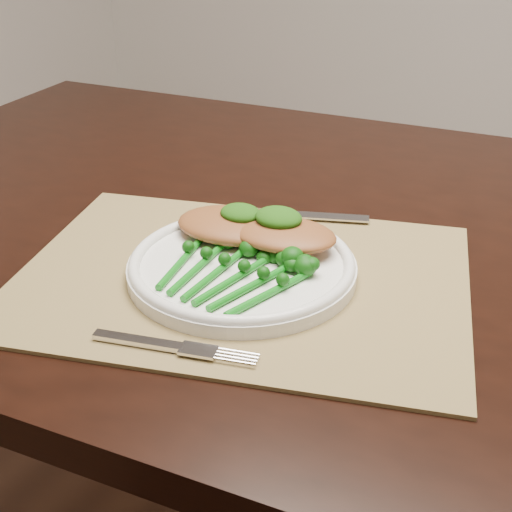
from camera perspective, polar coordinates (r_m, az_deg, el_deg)
The scene contains 10 objects.
dining_table at distance 1.12m, azimuth 7.51°, elevation -15.52°, with size 1.67×1.02×0.75m.
placemat at distance 0.79m, azimuth -1.16°, elevation -1.76°, with size 0.49×0.36×0.00m, color olive.
dinner_plate at distance 0.79m, azimuth -1.13°, elevation -0.76°, with size 0.25×0.25×0.02m.
knife at distance 0.92m, azimuth 1.51°, elevation 3.40°, with size 0.20×0.08×0.01m.
fork at distance 0.67m, azimuth -5.71°, elevation -7.37°, with size 0.16×0.05×0.01m.
chicken_fillet_left at distance 0.84m, azimuth -1.79°, elevation 2.49°, with size 0.14×0.09×0.03m, color #94562B.
chicken_fillet_right at distance 0.81m, azimuth 2.30°, elevation 1.74°, with size 0.12×0.08×0.02m, color #94562B.
pesto_dollop_left at distance 0.83m, azimuth -1.25°, elevation 3.45°, with size 0.05×0.04×0.02m, color #133F09.
pesto_dollop_right at distance 0.81m, azimuth 1.82°, elevation 3.08°, with size 0.06×0.05×0.02m, color #133F09.
broccolini_bundle at distance 0.75m, azimuth -2.55°, elevation -1.62°, with size 0.16×0.17×0.04m.
Camera 1 is at (0.31, -0.84, 1.15)m, focal length 50.00 mm.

